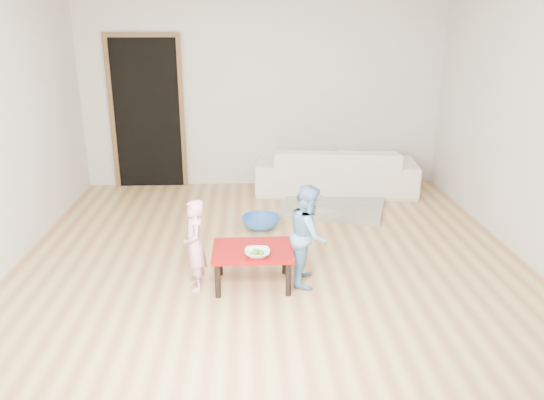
{
  "coord_description": "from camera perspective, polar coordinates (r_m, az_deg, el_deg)",
  "views": [
    {
      "loc": [
        -0.23,
        -4.93,
        2.25
      ],
      "look_at": [
        0.0,
        -0.2,
        0.65
      ],
      "focal_mm": 35.0,
      "sensor_mm": 36.0,
      "label": 1
    }
  ],
  "objects": [
    {
      "name": "right_wall",
      "position": [
        5.71,
        26.02,
        7.22
      ],
      "size": [
        0.02,
        5.0,
        2.6
      ],
      "primitive_type": "cube",
      "color": "silver",
      "rests_on": "floor"
    },
    {
      "name": "red_table",
      "position": [
        4.76,
        -2.08,
        -7.18
      ],
      "size": [
        0.71,
        0.53,
        0.35
      ],
      "primitive_type": null,
      "rotation": [
        0.0,
        0.0,
        0.0
      ],
      "color": "#8E070A",
      "rests_on": "floor"
    },
    {
      "name": "cushion",
      "position": [
        7.12,
        4.51,
        4.17
      ],
      "size": [
        0.53,
        0.5,
        0.12
      ],
      "primitive_type": "cube",
      "rotation": [
        0.0,
        0.0,
        -0.27
      ],
      "color": "orange",
      "rests_on": "sofa"
    },
    {
      "name": "basin",
      "position": [
        6.07,
        -1.22,
        -2.4
      ],
      "size": [
        0.43,
        0.43,
        0.14
      ],
      "primitive_type": "imported",
      "color": "#3062B6",
      "rests_on": "floor"
    },
    {
      "name": "broccoli",
      "position": [
        4.53,
        -1.59,
        -5.72
      ],
      "size": [
        0.12,
        0.12,
        0.06
      ],
      "primitive_type": null,
      "color": "#2D5919",
      "rests_on": "red_table"
    },
    {
      "name": "doorway",
      "position": [
        7.64,
        -13.24,
        8.96
      ],
      "size": [
        1.02,
        0.08,
        2.11
      ],
      "primitive_type": null,
      "color": "brown",
      "rests_on": "back_wall"
    },
    {
      "name": "back_wall",
      "position": [
        7.49,
        -1.01,
        11.39
      ],
      "size": [
        5.0,
        0.02,
        2.6
      ],
      "primitive_type": "cube",
      "color": "silver",
      "rests_on": "floor"
    },
    {
      "name": "child_blue",
      "position": [
        4.73,
        3.98,
        -3.72
      ],
      "size": [
        0.41,
        0.49,
        0.91
      ],
      "primitive_type": "imported",
      "rotation": [
        0.0,
        0.0,
        1.42
      ],
      "color": "#59A4CF",
      "rests_on": "floor"
    },
    {
      "name": "left_wall",
      "position": [
        5.51,
        -27.25,
        6.68
      ],
      "size": [
        0.02,
        5.0,
        2.6
      ],
      "primitive_type": "cube",
      "color": "silver",
      "rests_on": "floor"
    },
    {
      "name": "sofa",
      "position": [
        7.35,
        6.85,
        3.27
      ],
      "size": [
        2.24,
        1.07,
        0.63
      ],
      "primitive_type": "imported",
      "rotation": [
        0.0,
        0.0,
        3.04
      ],
      "color": "white",
      "rests_on": "floor"
    },
    {
      "name": "child_pink",
      "position": [
        4.65,
        -8.31,
        -4.86
      ],
      "size": [
        0.26,
        0.34,
        0.82
      ],
      "primitive_type": "imported",
      "rotation": [
        0.0,
        0.0,
        -1.35
      ],
      "color": "pink",
      "rests_on": "floor"
    },
    {
      "name": "bowl",
      "position": [
        4.53,
        -1.59,
        -5.73
      ],
      "size": [
        0.22,
        0.22,
        0.05
      ],
      "primitive_type": "imported",
      "color": "white",
      "rests_on": "red_table"
    },
    {
      "name": "blanket",
      "position": [
        6.77,
        6.53,
        -0.58
      ],
      "size": [
        1.51,
        1.37,
        0.06
      ],
      "primitive_type": null,
      "rotation": [
        0.0,
        0.0,
        -0.31
      ],
      "color": "#B3B09E",
      "rests_on": "floor"
    },
    {
      "name": "floor",
      "position": [
        5.43,
        -0.1,
        -5.83
      ],
      "size": [
        5.0,
        5.0,
        0.01
      ],
      "primitive_type": "cube",
      "color": "#A77547",
      "rests_on": "ground"
    }
  ]
}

